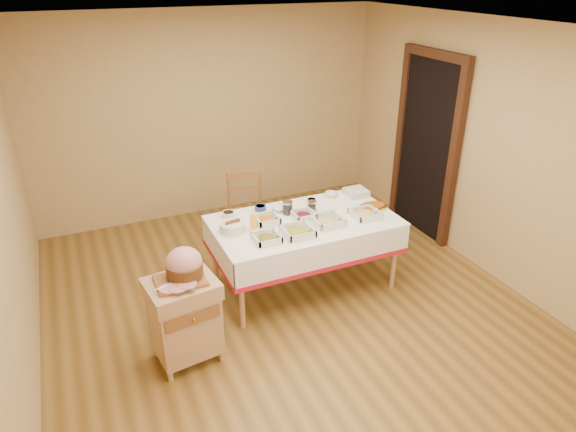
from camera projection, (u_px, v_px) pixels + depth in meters
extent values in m
plane|color=brown|center=(289.00, 307.00, 5.06)|extent=(5.00, 5.00, 0.00)
plane|color=white|center=(289.00, 27.00, 3.91)|extent=(5.00, 5.00, 0.00)
plane|color=tan|center=(209.00, 116.00, 6.54)|extent=(4.50, 0.00, 4.50)
plane|color=tan|center=(504.00, 370.00, 2.43)|extent=(4.50, 0.00, 4.50)
plane|color=tan|center=(2.00, 234.00, 3.66)|extent=(0.00, 5.00, 5.00)
plane|color=tan|center=(487.00, 151.00, 5.31)|extent=(0.00, 5.00, 5.00)
cube|color=black|center=(427.00, 149.00, 6.14)|extent=(0.06, 0.90, 2.10)
cube|color=#3B1E13|center=(453.00, 162.00, 5.72)|extent=(0.08, 0.10, 2.10)
cube|color=#3B1E13|center=(401.00, 138.00, 6.54)|extent=(0.08, 0.10, 2.10)
cube|color=#3B1E13|center=(437.00, 54.00, 5.65)|extent=(0.08, 1.10, 0.10)
cube|color=tan|center=(304.00, 223.00, 5.09)|extent=(1.80, 1.00, 0.04)
cylinder|color=tan|center=(242.00, 296.00, 4.61)|extent=(0.05, 0.05, 0.71)
cylinder|color=tan|center=(215.00, 253.00, 5.30)|extent=(0.05, 0.05, 0.71)
cylinder|color=tan|center=(394.00, 258.00, 5.21)|extent=(0.05, 0.05, 0.71)
cylinder|color=tan|center=(352.00, 224.00, 5.90)|extent=(0.05, 0.05, 0.71)
cube|color=white|center=(304.00, 220.00, 5.08)|extent=(1.82, 1.02, 0.01)
cube|color=tan|center=(185.00, 323.00, 4.24)|extent=(0.56, 0.48, 0.54)
cube|color=tan|center=(181.00, 289.00, 4.09)|extent=(0.60, 0.52, 0.14)
cube|color=brown|center=(190.00, 320.00, 3.99)|extent=(0.45, 0.07, 0.11)
sphere|color=gold|center=(190.00, 321.00, 3.98)|extent=(0.03, 0.03, 0.03)
cylinder|color=tan|center=(166.00, 375.00, 4.15)|extent=(0.05, 0.05, 0.09)
cylinder|color=tan|center=(158.00, 347.00, 4.45)|extent=(0.05, 0.05, 0.09)
cylinder|color=tan|center=(220.00, 359.00, 4.32)|extent=(0.05, 0.05, 0.09)
cylinder|color=tan|center=(208.00, 334.00, 4.61)|extent=(0.05, 0.05, 0.09)
cube|color=brown|center=(247.00, 215.00, 5.84)|extent=(0.50, 0.48, 0.03)
cylinder|color=brown|center=(234.00, 243.00, 5.75)|extent=(0.04, 0.04, 0.45)
cylinder|color=brown|center=(231.00, 228.00, 6.07)|extent=(0.04, 0.04, 0.45)
cylinder|color=brown|center=(266.00, 240.00, 5.82)|extent=(0.04, 0.04, 0.45)
cylinder|color=brown|center=(261.00, 225.00, 6.14)|extent=(0.04, 0.04, 0.45)
cylinder|color=brown|center=(229.00, 192.00, 5.87)|extent=(0.04, 0.04, 0.48)
cylinder|color=brown|center=(260.00, 190.00, 5.93)|extent=(0.04, 0.04, 0.48)
cube|color=brown|center=(244.00, 175.00, 5.81)|extent=(0.38, 0.11, 0.09)
cube|color=brown|center=(180.00, 281.00, 4.06)|extent=(0.39, 0.31, 0.02)
ellipsoid|color=#D28790|center=(184.00, 262.00, 4.05)|extent=(0.29, 0.26, 0.25)
cylinder|color=#543113|center=(184.00, 269.00, 4.08)|extent=(0.29, 0.29, 0.10)
cube|color=silver|center=(179.00, 290.00, 3.90)|extent=(0.25, 0.11, 0.00)
cylinder|color=silver|center=(172.00, 284.00, 3.98)|extent=(0.28, 0.08, 0.01)
cube|color=silver|center=(267.00, 241.00, 4.68)|extent=(0.23, 0.23, 0.01)
ellipsoid|color=#B33314|center=(267.00, 239.00, 4.67)|extent=(0.18, 0.18, 0.06)
cylinder|color=silver|center=(273.00, 238.00, 4.66)|extent=(0.14, 0.01, 0.10)
cube|color=silver|center=(298.00, 234.00, 4.79)|extent=(0.27, 0.27, 0.02)
ellipsoid|color=gold|center=(298.00, 232.00, 4.77)|extent=(0.21, 0.21, 0.07)
cylinder|color=silver|center=(305.00, 232.00, 4.77)|extent=(0.15, 0.01, 0.11)
cube|color=silver|center=(327.00, 224.00, 4.99)|extent=(0.28, 0.28, 0.02)
ellipsoid|color=tan|center=(328.00, 221.00, 4.98)|extent=(0.21, 0.21, 0.07)
cylinder|color=silver|center=(334.00, 221.00, 4.97)|extent=(0.15, 0.01, 0.11)
cube|color=silver|center=(365.00, 216.00, 5.14)|extent=(0.26, 0.26, 0.01)
ellipsoid|color=tan|center=(365.00, 214.00, 5.13)|extent=(0.20, 0.20, 0.07)
cylinder|color=silver|center=(371.00, 214.00, 5.13)|extent=(0.14, 0.01, 0.10)
cube|color=silver|center=(267.00, 222.00, 5.02)|extent=(0.22, 0.22, 0.02)
ellipsoid|color=#CD660F|center=(267.00, 220.00, 5.01)|extent=(0.17, 0.17, 0.06)
cylinder|color=silver|center=(272.00, 220.00, 5.00)|extent=(0.15, 0.01, 0.11)
cube|color=silver|center=(303.00, 217.00, 5.11)|extent=(0.21, 0.21, 0.01)
ellipsoid|color=#590B1F|center=(303.00, 216.00, 5.10)|extent=(0.16, 0.16, 0.06)
cylinder|color=silver|center=(308.00, 215.00, 5.10)|extent=(0.14, 0.01, 0.10)
cylinder|color=silver|center=(229.00, 215.00, 5.11)|extent=(0.13, 0.13, 0.06)
cylinder|color=black|center=(228.00, 213.00, 5.10)|extent=(0.10, 0.10, 0.02)
cylinder|color=navy|center=(260.00, 208.00, 5.27)|extent=(0.12, 0.12, 0.05)
cylinder|color=#590B1F|center=(260.00, 206.00, 5.26)|extent=(0.09, 0.09, 0.02)
cylinder|color=silver|center=(312.00, 201.00, 5.41)|extent=(0.11, 0.11, 0.05)
cylinder|color=#CD660F|center=(312.00, 200.00, 5.40)|extent=(0.09, 0.09, 0.02)
imported|color=silver|center=(279.00, 209.00, 5.26)|extent=(0.15, 0.15, 0.03)
imported|color=silver|center=(331.00, 194.00, 5.59)|extent=(0.16, 0.16, 0.04)
cylinder|color=silver|center=(288.00, 208.00, 5.18)|extent=(0.10, 0.10, 0.12)
cylinder|color=silver|center=(288.00, 202.00, 5.15)|extent=(0.11, 0.11, 0.01)
cylinder|color=black|center=(288.00, 210.00, 5.18)|extent=(0.08, 0.08, 0.09)
cylinder|color=silver|center=(312.00, 207.00, 5.23)|extent=(0.08, 0.08, 0.10)
cylinder|color=silver|center=(312.00, 202.00, 5.21)|extent=(0.09, 0.09, 0.01)
cylinder|color=black|center=(312.00, 208.00, 5.24)|extent=(0.07, 0.07, 0.07)
cylinder|color=yellow|center=(253.00, 222.00, 4.87)|extent=(0.06, 0.06, 0.15)
cone|color=yellow|center=(253.00, 213.00, 4.83)|extent=(0.04, 0.04, 0.04)
cylinder|color=silver|center=(233.00, 227.00, 4.84)|extent=(0.24, 0.24, 0.09)
cube|color=silver|center=(356.00, 195.00, 5.62)|extent=(0.23, 0.23, 0.01)
cube|color=silver|center=(356.00, 194.00, 5.61)|extent=(0.23, 0.23, 0.01)
cube|color=silver|center=(356.00, 192.00, 5.61)|extent=(0.23, 0.23, 0.01)
cube|color=silver|center=(356.00, 191.00, 5.60)|extent=(0.23, 0.23, 0.01)
cube|color=silver|center=(356.00, 190.00, 5.59)|extent=(0.23, 0.23, 0.01)
ellipsoid|color=gold|center=(373.00, 207.00, 5.32)|extent=(0.30, 0.22, 0.03)
ellipsoid|color=#A04811|center=(373.00, 206.00, 5.31)|extent=(0.26, 0.18, 0.03)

